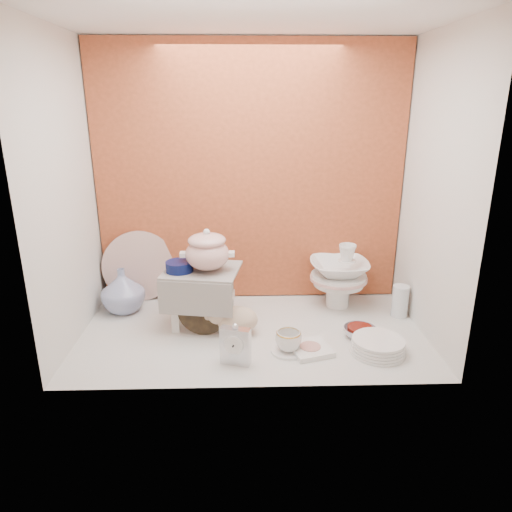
{
  "coord_description": "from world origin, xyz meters",
  "views": [
    {
      "loc": [
        -0.05,
        -2.22,
        1.17
      ],
      "look_at": [
        0.02,
        0.02,
        0.42
      ],
      "focal_mm": 32.79,
      "sensor_mm": 36.0,
      "label": 1
    }
  ],
  "objects_px": {
    "floral_platter": "(139,266)",
    "crystal_bowl": "(360,332)",
    "gold_rim_teacup": "(288,341)",
    "dinner_plate_stack": "(378,346)",
    "blue_white_vase": "(123,290)",
    "step_stool": "(203,297)",
    "soup_tureen": "(207,250)",
    "plush_pig": "(237,319)",
    "porcelain_tower": "(339,276)",
    "mantel_clock": "(235,344)"
  },
  "relations": [
    {
      "from": "floral_platter",
      "to": "crystal_bowl",
      "type": "height_order",
      "value": "floral_platter"
    },
    {
      "from": "gold_rim_teacup",
      "to": "dinner_plate_stack",
      "type": "xyz_separation_m",
      "value": [
        0.44,
        -0.02,
        -0.02
      ]
    },
    {
      "from": "floral_platter",
      "to": "blue_white_vase",
      "type": "relative_size",
      "value": 1.67
    },
    {
      "from": "dinner_plate_stack",
      "to": "crystal_bowl",
      "type": "xyz_separation_m",
      "value": [
        -0.05,
        0.16,
        -0.01
      ]
    },
    {
      "from": "floral_platter",
      "to": "crystal_bowl",
      "type": "relative_size",
      "value": 2.56
    },
    {
      "from": "step_stool",
      "to": "blue_white_vase",
      "type": "bearing_deg",
      "value": 168.32
    },
    {
      "from": "soup_tureen",
      "to": "crystal_bowl",
      "type": "relative_size",
      "value": 1.57
    },
    {
      "from": "blue_white_vase",
      "to": "plush_pig",
      "type": "height_order",
      "value": "blue_white_vase"
    },
    {
      "from": "step_stool",
      "to": "porcelain_tower",
      "type": "bearing_deg",
      "value": 25.14
    },
    {
      "from": "floral_platter",
      "to": "plush_pig",
      "type": "distance_m",
      "value": 0.76
    },
    {
      "from": "soup_tureen",
      "to": "crystal_bowl",
      "type": "xyz_separation_m",
      "value": [
        0.79,
        -0.15,
        -0.41
      ]
    },
    {
      "from": "gold_rim_teacup",
      "to": "porcelain_tower",
      "type": "height_order",
      "value": "porcelain_tower"
    },
    {
      "from": "step_stool",
      "to": "soup_tureen",
      "type": "xyz_separation_m",
      "value": [
        0.03,
        -0.03,
        0.28
      ]
    },
    {
      "from": "gold_rim_teacup",
      "to": "porcelain_tower",
      "type": "distance_m",
      "value": 0.65
    },
    {
      "from": "crystal_bowl",
      "to": "plush_pig",
      "type": "bearing_deg",
      "value": 174.88
    },
    {
      "from": "mantel_clock",
      "to": "gold_rim_teacup",
      "type": "bearing_deg",
      "value": 37.29
    },
    {
      "from": "crystal_bowl",
      "to": "soup_tureen",
      "type": "bearing_deg",
      "value": 169.52
    },
    {
      "from": "soup_tureen",
      "to": "gold_rim_teacup",
      "type": "distance_m",
      "value": 0.62
    },
    {
      "from": "floral_platter",
      "to": "plush_pig",
      "type": "height_order",
      "value": "floral_platter"
    },
    {
      "from": "dinner_plate_stack",
      "to": "porcelain_tower",
      "type": "xyz_separation_m",
      "value": [
        -0.09,
        0.55,
        0.16
      ]
    },
    {
      "from": "dinner_plate_stack",
      "to": "plush_pig",
      "type": "bearing_deg",
      "value": 162.49
    },
    {
      "from": "floral_platter",
      "to": "gold_rim_teacup",
      "type": "relative_size",
      "value": 3.48
    },
    {
      "from": "floral_platter",
      "to": "step_stool",
      "type": "bearing_deg",
      "value": -40.26
    },
    {
      "from": "step_stool",
      "to": "floral_platter",
      "type": "height_order",
      "value": "floral_platter"
    },
    {
      "from": "soup_tureen",
      "to": "blue_white_vase",
      "type": "height_order",
      "value": "soup_tureen"
    },
    {
      "from": "floral_platter",
      "to": "crystal_bowl",
      "type": "xyz_separation_m",
      "value": [
        1.23,
        -0.52,
        -0.19
      ]
    },
    {
      "from": "dinner_plate_stack",
      "to": "crystal_bowl",
      "type": "bearing_deg",
      "value": 107.35
    },
    {
      "from": "mantel_clock",
      "to": "blue_white_vase",
      "type": "bearing_deg",
      "value": 153.99
    },
    {
      "from": "porcelain_tower",
      "to": "step_stool",
      "type": "bearing_deg",
      "value": -164.18
    },
    {
      "from": "soup_tureen",
      "to": "gold_rim_teacup",
      "type": "height_order",
      "value": "soup_tureen"
    },
    {
      "from": "plush_pig",
      "to": "gold_rim_teacup",
      "type": "height_order",
      "value": "plush_pig"
    },
    {
      "from": "plush_pig",
      "to": "dinner_plate_stack",
      "type": "xyz_separation_m",
      "value": [
        0.69,
        -0.22,
        -0.04
      ]
    },
    {
      "from": "blue_white_vase",
      "to": "plush_pig",
      "type": "bearing_deg",
      "value": -24.18
    },
    {
      "from": "floral_platter",
      "to": "plush_pig",
      "type": "xyz_separation_m",
      "value": [
        0.59,
        -0.46,
        -0.14
      ]
    },
    {
      "from": "blue_white_vase",
      "to": "gold_rim_teacup",
      "type": "height_order",
      "value": "blue_white_vase"
    },
    {
      "from": "gold_rim_teacup",
      "to": "mantel_clock",
      "type": "bearing_deg",
      "value": -158.82
    },
    {
      "from": "blue_white_vase",
      "to": "porcelain_tower",
      "type": "distance_m",
      "value": 1.26
    },
    {
      "from": "gold_rim_teacup",
      "to": "crystal_bowl",
      "type": "relative_size",
      "value": 0.73
    },
    {
      "from": "mantel_clock",
      "to": "crystal_bowl",
      "type": "distance_m",
      "value": 0.69
    },
    {
      "from": "step_stool",
      "to": "gold_rim_teacup",
      "type": "height_order",
      "value": "step_stool"
    },
    {
      "from": "gold_rim_teacup",
      "to": "step_stool",
      "type": "bearing_deg",
      "value": 144.46
    },
    {
      "from": "plush_pig",
      "to": "porcelain_tower",
      "type": "relative_size",
      "value": 0.71
    },
    {
      "from": "blue_white_vase",
      "to": "dinner_plate_stack",
      "type": "relative_size",
      "value": 0.97
    },
    {
      "from": "blue_white_vase",
      "to": "gold_rim_teacup",
      "type": "xyz_separation_m",
      "value": [
        0.91,
        -0.49,
        -0.07
      ]
    },
    {
      "from": "step_stool",
      "to": "soup_tureen",
      "type": "bearing_deg",
      "value": -28.07
    },
    {
      "from": "soup_tureen",
      "to": "crystal_bowl",
      "type": "height_order",
      "value": "soup_tureen"
    },
    {
      "from": "step_stool",
      "to": "porcelain_tower",
      "type": "relative_size",
      "value": 0.99
    },
    {
      "from": "floral_platter",
      "to": "mantel_clock",
      "type": "relative_size",
      "value": 2.14
    },
    {
      "from": "floral_platter",
      "to": "mantel_clock",
      "type": "distance_m",
      "value": 0.96
    },
    {
      "from": "mantel_clock",
      "to": "porcelain_tower",
      "type": "xyz_separation_m",
      "value": [
        0.6,
        0.63,
        0.09
      ]
    }
  ]
}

